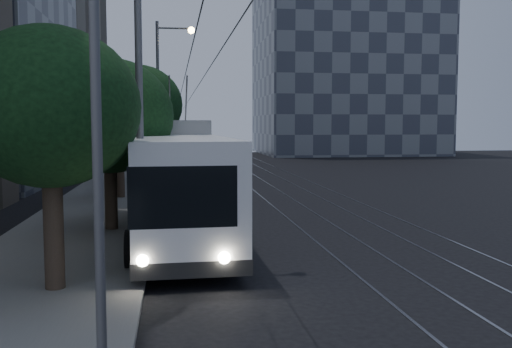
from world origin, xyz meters
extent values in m
plane|color=black|center=(0.00, 0.00, 0.00)|extent=(120.00, 120.00, 0.00)
cube|color=slate|center=(-7.50, 20.00, 0.07)|extent=(5.00, 90.00, 0.15)
cube|color=gray|center=(0.28, 20.00, 0.01)|extent=(0.08, 90.00, 0.02)
cube|color=gray|center=(1.72, 20.00, 0.01)|extent=(0.08, 90.00, 0.02)
cube|color=gray|center=(3.28, 20.00, 0.01)|extent=(0.08, 90.00, 0.02)
cube|color=gray|center=(4.72, 20.00, 0.01)|extent=(0.08, 90.00, 0.02)
cylinder|color=black|center=(-3.85, 20.00, 5.60)|extent=(0.02, 90.00, 0.02)
cylinder|color=black|center=(-3.15, 20.00, 5.60)|extent=(0.02, 90.00, 0.02)
cylinder|color=slate|center=(-5.30, -10.00, 3.00)|extent=(0.14, 0.14, 6.00)
cylinder|color=slate|center=(-5.30, 10.00, 3.00)|extent=(0.14, 0.14, 6.00)
cylinder|color=slate|center=(-5.30, 30.00, 3.00)|extent=(0.14, 0.14, 6.00)
cylinder|color=slate|center=(-5.30, 50.00, 3.00)|extent=(0.14, 0.14, 6.00)
cube|color=#3E424E|center=(18.00, 55.00, 12.00)|extent=(22.00, 18.00, 24.00)
cube|color=silver|center=(-4.10, 1.41, 1.91)|extent=(3.13, 12.99, 3.07)
cube|color=black|center=(-4.10, 1.41, 0.54)|extent=(3.17, 13.03, 0.38)
cube|color=black|center=(-4.10, 1.95, 2.04)|extent=(3.11, 10.30, 1.13)
cube|color=black|center=(-4.10, -5.02, 2.21)|extent=(2.45, 0.15, 1.40)
cube|color=black|center=(-4.10, 7.84, 2.15)|extent=(2.25, 0.15, 1.08)
cube|color=green|center=(-4.10, -5.02, 3.18)|extent=(1.72, 0.11, 0.34)
cube|color=#98989B|center=(-4.10, 4.64, 3.71)|extent=(2.41, 2.44, 0.54)
sphere|color=white|center=(-5.01, -5.07, 0.81)|extent=(0.28, 0.28, 0.28)
sphere|color=white|center=(-3.19, -5.07, 0.81)|extent=(0.28, 0.28, 0.28)
cylinder|color=slate|center=(-4.42, 5.77, 4.58)|extent=(0.06, 4.87, 2.10)
cylinder|color=slate|center=(-3.78, 5.77, 4.58)|extent=(0.06, 4.87, 2.10)
cylinder|color=black|center=(-5.42, -2.72, 0.54)|extent=(0.32, 1.08, 1.08)
cylinder|color=black|center=(-2.78, -2.72, 0.54)|extent=(0.32, 1.08, 1.08)
cylinder|color=black|center=(-5.42, 4.25, 0.54)|extent=(0.32, 1.08, 1.08)
cylinder|color=black|center=(-2.78, 4.25, 0.54)|extent=(0.32, 1.08, 1.08)
cylinder|color=black|center=(-5.42, 6.32, 0.54)|extent=(0.32, 1.08, 1.08)
cylinder|color=black|center=(-2.78, 6.32, 0.54)|extent=(0.32, 1.08, 1.08)
imported|color=#AEB2B6|center=(-3.63, 13.14, 0.72)|extent=(2.79, 5.33, 1.43)
imported|color=#B1B1B5|center=(-4.07, 15.06, 0.76)|extent=(2.57, 4.72, 1.52)
imported|color=silver|center=(-2.70, 23.91, 0.68)|extent=(2.28, 4.83, 1.36)
imported|color=silver|center=(-4.30, 24.50, 0.63)|extent=(1.89, 4.01, 1.27)
imported|color=#B6B7BB|center=(-2.89, 30.18, 0.74)|extent=(2.41, 4.55, 1.47)
cylinder|color=#33261C|center=(-6.98, -4.67, 1.36)|extent=(0.44, 0.44, 2.73)
ellipsoid|color=black|center=(-6.98, -4.67, 4.21)|extent=(3.96, 3.96, 3.57)
cylinder|color=#33261C|center=(-6.50, 2.66, 1.23)|extent=(0.44, 0.44, 2.46)
ellipsoid|color=black|center=(-6.50, 2.66, 4.13)|extent=(4.46, 4.46, 4.01)
cylinder|color=#33261C|center=(-7.00, 11.64, 1.50)|extent=(0.44, 0.44, 2.99)
ellipsoid|color=black|center=(-7.00, 11.64, 4.71)|extent=(4.58, 4.58, 4.12)
cylinder|color=#33261C|center=(-6.50, 19.43, 1.49)|extent=(0.44, 0.44, 2.97)
ellipsoid|color=black|center=(-6.50, 19.43, 5.08)|extent=(5.61, 5.61, 5.05)
cylinder|color=#33261C|center=(-7.00, 29.28, 1.49)|extent=(0.44, 0.44, 2.97)
ellipsoid|color=black|center=(-7.00, 29.28, 4.43)|extent=(3.88, 3.88, 3.49)
cylinder|color=#33261C|center=(-6.50, 32.52, 1.42)|extent=(0.44, 0.44, 2.84)
ellipsoid|color=black|center=(-6.50, 32.52, 4.85)|extent=(5.36, 5.36, 4.82)
cylinder|color=slate|center=(-5.20, -1.91, 4.73)|extent=(0.20, 0.20, 9.45)
cylinder|color=slate|center=(-5.26, 20.30, 5.24)|extent=(0.20, 0.20, 10.48)
cylinder|color=slate|center=(-4.11, 20.30, 10.06)|extent=(2.31, 0.12, 0.12)
sphere|color=#FCDC8A|center=(-3.06, 20.30, 9.96)|extent=(0.44, 0.44, 0.44)
camera|label=1|loc=(-4.29, -17.77, 3.83)|focal=40.00mm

